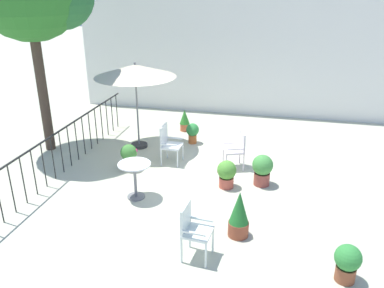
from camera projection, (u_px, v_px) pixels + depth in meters
ground_plane at (194, 179)px, 8.77m from camera, size 60.00×60.00×0.00m
villa_facade at (229, 57)px, 12.63m from camera, size 9.97×0.30×3.67m
terrace_railing at (68, 139)px, 9.14m from camera, size 0.03×6.00×1.01m
patio_umbrella_0 at (135, 72)px, 9.72m from camera, size 2.06×2.06×2.26m
cafe_table_0 at (135, 174)px, 7.81m from camera, size 0.66×0.66×0.76m
patio_chair_0 at (193, 228)px, 6.08m from camera, size 0.47×0.48×0.92m
patio_chair_1 at (168, 142)px, 9.38m from camera, size 0.46×0.51×0.95m
patio_chair_2 at (237, 148)px, 9.12m from camera, size 0.56×0.55×0.87m
potted_plant_0 at (262, 169)px, 8.38m from camera, size 0.45×0.45×0.69m
potted_plant_1 at (129, 155)px, 9.07m from camera, size 0.39×0.38×0.62m
potted_plant_2 at (185, 120)px, 11.51m from camera, size 0.30×0.30×0.65m
potted_plant_3 at (347, 262)px, 5.65m from camera, size 0.39×0.39×0.60m
potted_plant_4 at (227, 173)px, 8.29m from camera, size 0.41×0.41×0.61m
potted_plant_5 at (239, 215)px, 6.65m from camera, size 0.36×0.36×0.86m
potted_plant_6 at (193, 132)px, 10.60m from camera, size 0.35×0.35×0.56m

